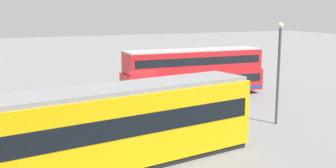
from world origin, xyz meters
name	(u,v)px	position (x,y,z in m)	size (l,w,h in m)	color
ground_plane	(143,106)	(0.00, 0.00, 0.00)	(160.00, 160.00, 0.00)	gray
double_decker_bus	(193,72)	(-4.96, -1.75, 1.92)	(11.54, 2.80, 3.76)	red
tram_yellow	(97,129)	(5.97, 10.64, 1.88)	(15.47, 5.23, 3.62)	#E5B70C
pedestrian_near_railing	(76,116)	(5.62, 4.29, 0.90)	(0.43, 0.43, 1.58)	black
pedestrian_crossing	(169,119)	(1.20, 7.33, 0.98)	(0.32, 0.36, 1.70)	black
pedestrian_railing	(113,121)	(3.84, 5.49, 0.74)	(7.95, 0.91, 1.08)	gray
info_sign	(49,114)	(7.40, 6.46, 1.73)	(1.06, 0.24, 2.50)	slate
street_lamp	(279,65)	(-5.84, 7.59, 3.63)	(0.36, 0.36, 6.12)	#4C4C51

